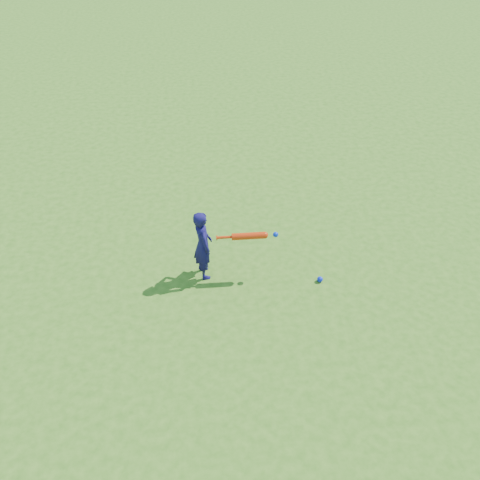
{
  "coord_description": "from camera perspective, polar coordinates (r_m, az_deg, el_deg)",
  "views": [
    {
      "loc": [
        0.44,
        -6.0,
        4.99
      ],
      "look_at": [
        0.87,
        -0.39,
        0.57
      ],
      "focal_mm": 40.0,
      "sensor_mm": 36.0,
      "label": 1
    }
  ],
  "objects": [
    {
      "name": "ground",
      "position": [
        7.82,
        -6.62,
        -1.79
      ],
      "size": [
        80.0,
        80.0,
        0.0
      ],
      "primitive_type": "plane",
      "color": "#386C19",
      "rests_on": "ground"
    },
    {
      "name": "bat_swing",
      "position": [
        7.07,
        1.19,
        0.44
      ],
      "size": [
        0.83,
        0.1,
        0.09
      ],
      "rotation": [
        0.0,
        0.0,
        0.01
      ],
      "color": "red",
      "rests_on": "ground"
    },
    {
      "name": "child",
      "position": [
        7.17,
        -3.98,
        -0.51
      ],
      "size": [
        0.33,
        0.43,
        1.04
      ],
      "primitive_type": "imported",
      "rotation": [
        0.0,
        0.0,
        1.8
      ],
      "color": "#15104B",
      "rests_on": "ground"
    },
    {
      "name": "ground_ball_blue",
      "position": [
        7.42,
        8.53,
        -4.17
      ],
      "size": [
        0.08,
        0.08,
        0.08
      ],
      "primitive_type": "sphere",
      "color": "#0C21D6",
      "rests_on": "ground"
    }
  ]
}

